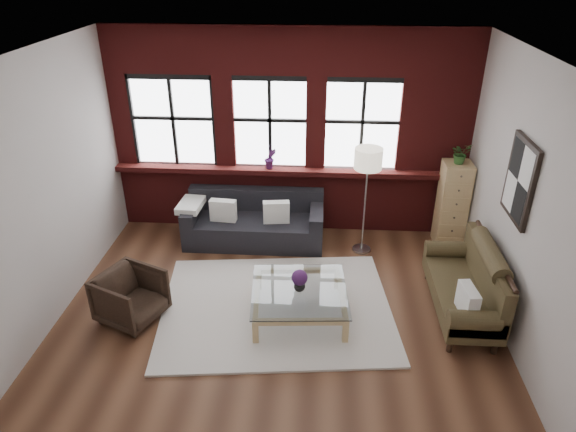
# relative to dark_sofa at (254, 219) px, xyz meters

# --- Properties ---
(floor) EXTENTS (5.50, 5.50, 0.00)m
(floor) POSITION_rel_dark_sofa_xyz_m (0.52, -1.90, -0.39)
(floor) COLOR #48291A
(floor) RESTS_ON ground
(ceiling) EXTENTS (5.50, 5.50, 0.00)m
(ceiling) POSITION_rel_dark_sofa_xyz_m (0.52, -1.90, 2.81)
(ceiling) COLOR white
(ceiling) RESTS_ON ground
(wall_back) EXTENTS (5.50, 0.00, 5.50)m
(wall_back) POSITION_rel_dark_sofa_xyz_m (0.52, 0.60, 1.21)
(wall_back) COLOR #BBB3AE
(wall_back) RESTS_ON ground
(wall_front) EXTENTS (5.50, 0.00, 5.50)m
(wall_front) POSITION_rel_dark_sofa_xyz_m (0.52, -4.40, 1.21)
(wall_front) COLOR #BBB3AE
(wall_front) RESTS_ON ground
(wall_left) EXTENTS (0.00, 5.00, 5.00)m
(wall_left) POSITION_rel_dark_sofa_xyz_m (-2.23, -1.90, 1.21)
(wall_left) COLOR #BBB3AE
(wall_left) RESTS_ON ground
(wall_right) EXTENTS (0.00, 5.00, 5.00)m
(wall_right) POSITION_rel_dark_sofa_xyz_m (3.27, -1.90, 1.21)
(wall_right) COLOR #BBB3AE
(wall_right) RESTS_ON ground
(brick_backwall) EXTENTS (5.50, 0.12, 3.20)m
(brick_backwall) POSITION_rel_dark_sofa_xyz_m (0.52, 0.54, 1.21)
(brick_backwall) COLOR #5D1615
(brick_backwall) RESTS_ON floor
(sill_ledge) EXTENTS (5.50, 0.30, 0.08)m
(sill_ledge) POSITION_rel_dark_sofa_xyz_m (0.52, 0.45, 0.65)
(sill_ledge) COLOR #5D1615
(sill_ledge) RESTS_ON brick_backwall
(window_left) EXTENTS (1.38, 0.10, 1.50)m
(window_left) POSITION_rel_dark_sofa_xyz_m (-1.28, 0.55, 1.36)
(window_left) COLOR black
(window_left) RESTS_ON brick_backwall
(window_mid) EXTENTS (1.38, 0.10, 1.50)m
(window_mid) POSITION_rel_dark_sofa_xyz_m (0.22, 0.55, 1.36)
(window_mid) COLOR black
(window_mid) RESTS_ON brick_backwall
(window_right) EXTENTS (1.38, 0.10, 1.50)m
(window_right) POSITION_rel_dark_sofa_xyz_m (1.62, 0.55, 1.36)
(window_right) COLOR black
(window_right) RESTS_ON brick_backwall
(wall_poster) EXTENTS (0.05, 0.74, 0.94)m
(wall_poster) POSITION_rel_dark_sofa_xyz_m (3.24, -1.60, 1.46)
(wall_poster) COLOR black
(wall_poster) RESTS_ON wall_right
(shag_rug) EXTENTS (3.16, 2.61, 0.03)m
(shag_rug) POSITION_rel_dark_sofa_xyz_m (0.50, -1.70, -0.37)
(shag_rug) COLOR beige
(shag_rug) RESTS_ON floor
(dark_sofa) EXTENTS (2.15, 0.87, 0.78)m
(dark_sofa) POSITION_rel_dark_sofa_xyz_m (0.00, 0.00, 0.00)
(dark_sofa) COLOR black
(dark_sofa) RESTS_ON floor
(pillow_a) EXTENTS (0.41, 0.17, 0.34)m
(pillow_a) POSITION_rel_dark_sofa_xyz_m (-0.46, -0.10, 0.19)
(pillow_a) COLOR white
(pillow_a) RESTS_ON dark_sofa
(pillow_b) EXTENTS (0.41, 0.19, 0.34)m
(pillow_b) POSITION_rel_dark_sofa_xyz_m (0.36, -0.10, 0.19)
(pillow_b) COLOR white
(pillow_b) RESTS_ON dark_sofa
(vintage_settee) EXTENTS (0.76, 1.72, 0.92)m
(vintage_settee) POSITION_rel_dark_sofa_xyz_m (2.82, -1.62, 0.07)
(vintage_settee) COLOR #3F341D
(vintage_settee) RESTS_ON floor
(pillow_settee) EXTENTS (0.18, 0.39, 0.34)m
(pillow_settee) POSITION_rel_dark_sofa_xyz_m (2.74, -2.14, 0.18)
(pillow_settee) COLOR white
(pillow_settee) RESTS_ON vintage_settee
(armchair) EXTENTS (0.93, 0.92, 0.65)m
(armchair) POSITION_rel_dark_sofa_xyz_m (-1.28, -2.01, -0.06)
(armchair) COLOR black
(armchair) RESTS_ON floor
(coffee_table) EXTENTS (1.26, 1.26, 0.39)m
(coffee_table) POSITION_rel_dark_sofa_xyz_m (0.79, -1.81, -0.20)
(coffee_table) COLOR tan
(coffee_table) RESTS_ON shag_rug
(vase) EXTENTS (0.16, 0.16, 0.15)m
(vase) POSITION_rel_dark_sofa_xyz_m (0.79, -1.81, 0.07)
(vase) COLOR #B2B2B2
(vase) RESTS_ON coffee_table
(flowers) EXTENTS (0.20, 0.20, 0.20)m
(flowers) POSITION_rel_dark_sofa_xyz_m (0.79, -1.81, 0.18)
(flowers) COLOR #4C1F5B
(flowers) RESTS_ON vase
(drawer_chest) EXTENTS (0.41, 0.41, 1.35)m
(drawer_chest) POSITION_rel_dark_sofa_xyz_m (3.03, 0.15, 0.29)
(drawer_chest) COLOR tan
(drawer_chest) RESTS_ON floor
(potted_plant_top) EXTENTS (0.35, 0.33, 0.31)m
(potted_plant_top) POSITION_rel_dark_sofa_xyz_m (3.03, 0.15, 1.12)
(potted_plant_top) COLOR #2D5923
(potted_plant_top) RESTS_ON drawer_chest
(floor_lamp) EXTENTS (0.40, 0.40, 1.81)m
(floor_lamp) POSITION_rel_dark_sofa_xyz_m (1.68, -0.17, 0.52)
(floor_lamp) COLOR #A5A5A8
(floor_lamp) RESTS_ON floor
(sill_plant) EXTENTS (0.21, 0.18, 0.33)m
(sill_plant) POSITION_rel_dark_sofa_xyz_m (0.23, 0.42, 0.86)
(sill_plant) COLOR #4C1F5B
(sill_plant) RESTS_ON sill_ledge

